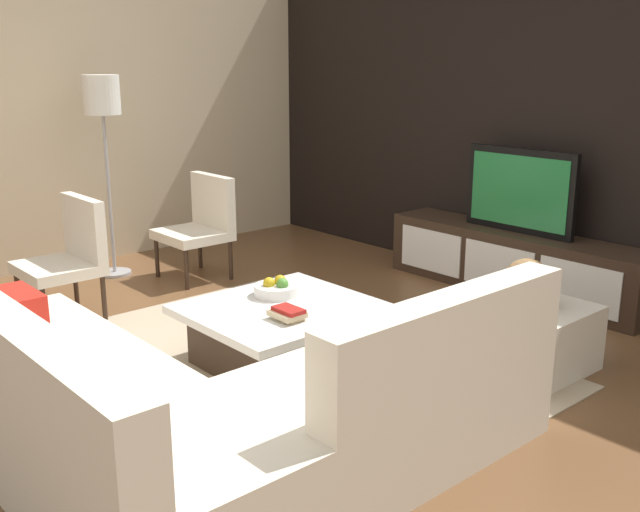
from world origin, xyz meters
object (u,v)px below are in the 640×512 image
at_px(media_console, 515,262).
at_px(fruit_bowl, 276,289).
at_px(television, 520,191).
at_px(decorative_ball, 527,282).
at_px(book_stack, 288,313).
at_px(coffee_table, 282,334).
at_px(sectional_couch, 195,403).
at_px(floor_lamp, 103,110).
at_px(accent_chair_near, 70,251).
at_px(accent_chair_far, 202,221).
at_px(ottoman, 523,336).

height_order(media_console, fruit_bowl, fruit_bowl).
xyz_separation_m(television, fruit_bowl, (-0.28, -2.20, -0.40)).
height_order(decorative_ball, book_stack, decorative_ball).
relative_size(coffee_table, book_stack, 5.36).
xyz_separation_m(sectional_couch, book_stack, (-0.40, 0.88, 0.12)).
xyz_separation_m(floor_lamp, decorative_ball, (3.49, 0.95, -0.87)).
bearing_deg(fruit_bowl, decorative_ball, 39.57).
distance_m(accent_chair_near, accent_chair_far, 1.29).
bearing_deg(coffee_table, accent_chair_far, 160.73).
bearing_deg(accent_chair_near, media_console, 65.00).
height_order(coffee_table, fruit_bowl, fruit_bowl).
relative_size(floor_lamp, decorative_ball, 5.95).
xyz_separation_m(television, book_stack, (0.12, -2.42, -0.41)).
height_order(television, decorative_ball, television).
distance_m(coffee_table, accent_chair_far, 2.07).
height_order(coffee_table, accent_chair_far, accent_chair_far).
xyz_separation_m(media_console, book_stack, (0.12, -2.42, 0.17)).
bearing_deg(accent_chair_far, sectional_couch, -29.93).
distance_m(fruit_bowl, decorative_ball, 1.53).
distance_m(media_console, accent_chair_far, 2.61).
bearing_deg(fruit_bowl, floor_lamp, 179.43).
bearing_deg(accent_chair_far, decorative_ball, 11.00).
distance_m(television, ottoman, 1.64).
bearing_deg(fruit_bowl, coffee_table, -29.41).
bearing_deg(sectional_couch, decorative_ball, 79.75).
distance_m(television, accent_chair_far, 2.63).
height_order(sectional_couch, fruit_bowl, sectional_couch).
relative_size(television, decorative_ball, 3.35).
bearing_deg(accent_chair_near, accent_chair_far, 107.93).
xyz_separation_m(accent_chair_near, ottoman, (2.69, 1.66, -0.29)).
relative_size(sectional_couch, book_stack, 12.47).
bearing_deg(floor_lamp, ottoman, 15.16).
height_order(media_console, book_stack, media_console).
bearing_deg(ottoman, coffee_table, -132.90).
bearing_deg(floor_lamp, coffee_table, -2.83).
bearing_deg(media_console, floor_lamp, -140.12).
distance_m(accent_chair_near, book_stack, 1.96).
xyz_separation_m(sectional_couch, accent_chair_near, (-2.31, 0.41, 0.20)).
height_order(coffee_table, ottoman, ottoman).
bearing_deg(floor_lamp, media_console, 39.88).
xyz_separation_m(television, accent_chair_near, (-1.79, -2.89, -0.34)).
distance_m(floor_lamp, book_stack, 2.91).
distance_m(coffee_table, book_stack, 0.33).
bearing_deg(coffee_table, floor_lamp, 177.17).
relative_size(fruit_bowl, book_stack, 1.40).
xyz_separation_m(media_console, television, (0.00, 0.00, 0.58)).
bearing_deg(sectional_couch, television, 98.95).
relative_size(sectional_couch, coffee_table, 2.33).
bearing_deg(fruit_bowl, accent_chair_near, -155.50).
height_order(accent_chair_far, decorative_ball, accent_chair_far).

